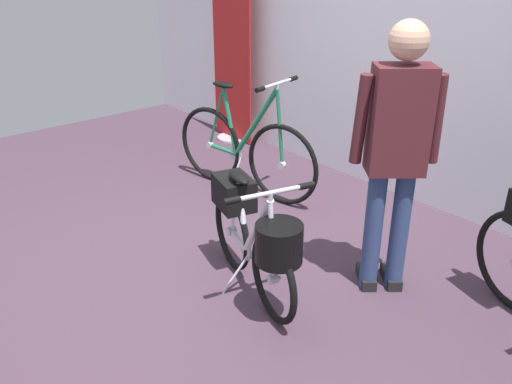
% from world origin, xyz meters
% --- Properties ---
extents(ground_plane, '(7.50, 7.50, 0.00)m').
position_xyz_m(ground_plane, '(0.00, 0.00, 0.00)').
color(ground_plane, '#473342').
extents(back_wall, '(7.50, 0.10, 2.81)m').
position_xyz_m(back_wall, '(0.00, 2.09, 1.40)').
color(back_wall, silver).
rests_on(back_wall, ground_plane).
extents(floor_banner_stand, '(0.60, 0.36, 1.79)m').
position_xyz_m(floor_banner_stand, '(-2.02, 1.86, 0.81)').
color(floor_banner_stand, '#B7B7BC').
rests_on(floor_banner_stand, ground_plane).
extents(folding_bike_foreground, '(1.10, 0.53, 0.80)m').
position_xyz_m(folding_bike_foreground, '(0.35, 0.13, 0.42)').
color(folding_bike_foreground, black).
rests_on(folding_bike_foreground, ground_plane).
extents(display_bike_left, '(1.45, 0.53, 1.02)m').
position_xyz_m(display_bike_left, '(-0.86, 1.06, 0.38)').
color(display_bike_left, black).
rests_on(display_bike_left, ground_plane).
extents(visitor_near_wall, '(0.39, 0.42, 1.63)m').
position_xyz_m(visitor_near_wall, '(0.81, 0.79, 0.93)').
color(visitor_near_wall, navy).
rests_on(visitor_near_wall, ground_plane).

